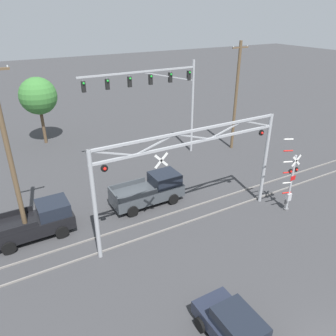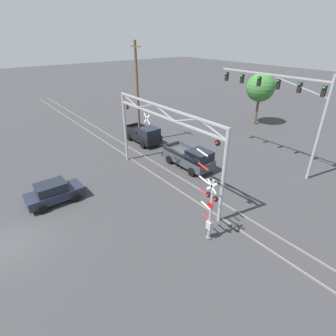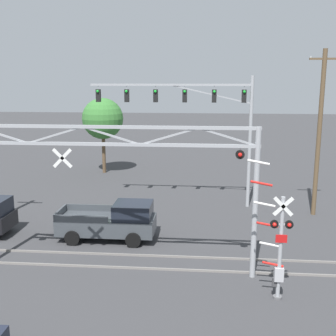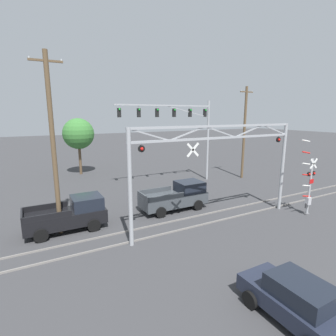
# 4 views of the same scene
# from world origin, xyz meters

# --- Properties ---
(rail_track_near) EXTENTS (80.00, 0.08, 0.10)m
(rail_track_near) POSITION_xyz_m (0.00, 11.78, 0.05)
(rail_track_near) COLOR gray
(rail_track_near) RESTS_ON ground_plane
(rail_track_far) EXTENTS (80.00, 0.08, 0.10)m
(rail_track_far) POSITION_xyz_m (0.00, 13.21, 0.05)
(rail_track_far) COLOR gray
(rail_track_far) RESTS_ON ground_plane
(crossing_gantry) EXTENTS (12.60, 0.28, 6.67)m
(crossing_gantry) POSITION_xyz_m (-0.01, 11.50, 4.57)
(crossing_gantry) COLOR #9EA0A5
(crossing_gantry) RESTS_ON ground_plane
(crossing_signal_mast) EXTENTS (1.85, 0.35, 5.66)m
(crossing_signal_mast) POSITION_xyz_m (6.89, 9.66, 2.12)
(crossing_signal_mast) COLOR #9EA0A5
(crossing_signal_mast) RESTS_ON ground_plane
(traffic_signal_span) EXTENTS (10.79, 0.39, 8.80)m
(traffic_signal_span) POSITION_xyz_m (4.01, 22.05, 6.30)
(traffic_signal_span) COLOR #9EA0A5
(traffic_signal_span) RESTS_ON ground_plane
(pickup_truck_lead) EXTENTS (5.23, 2.29, 2.08)m
(pickup_truck_lead) POSITION_xyz_m (-0.94, 15.32, 1.02)
(pickup_truck_lead) COLOR #3D4247
(pickup_truck_lead) RESTS_ON ground_plane
(pickup_truck_following) EXTENTS (4.92, 2.29, 2.08)m
(pickup_truck_following) POSITION_xyz_m (-8.89, 15.35, 1.02)
(pickup_truck_following) COLOR black
(pickup_truck_following) RESTS_ON ground_plane
(sedan_waiting) EXTENTS (2.07, 4.05, 1.66)m
(sedan_waiting) POSITION_xyz_m (-3.00, 3.38, 0.84)
(sedan_waiting) COLOR #1E2333
(sedan_waiting) RESTS_ON ground_plane
(utility_pole_left) EXTENTS (1.80, 0.28, 10.85)m
(utility_pole_left) POSITION_xyz_m (-9.55, 15.15, 5.58)
(utility_pole_left) COLOR brown
(utility_pole_left) RESTS_ON ground_plane
(utility_pole_right) EXTENTS (1.80, 0.28, 10.36)m
(utility_pole_right) POSITION_xyz_m (11.05, 20.66, 5.33)
(utility_pole_right) COLOR brown
(utility_pole_right) RESTS_ON ground_plane
(background_tree_beyond_span) EXTENTS (3.72, 3.72, 6.88)m
(background_tree_beyond_span) POSITION_xyz_m (-5.29, 31.60, 5.00)
(background_tree_beyond_span) COLOR brown
(background_tree_beyond_span) RESTS_ON ground_plane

